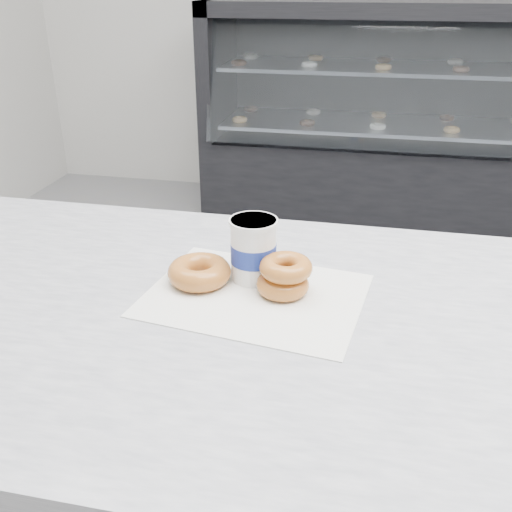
{
  "coord_description": "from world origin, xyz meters",
  "views": [
    {
      "loc": [
        -0.21,
        -1.33,
        1.36
      ],
      "look_at": [
        -0.39,
        -0.5,
        0.95
      ],
      "focal_mm": 40.0,
      "sensor_mm": 36.0,
      "label": 1
    }
  ],
  "objects_px": {
    "donut_single": "(199,272)",
    "coffee_cup": "(254,249)",
    "display_case": "(411,140)",
    "donut_stack": "(284,276)"
  },
  "relations": [
    {
      "from": "display_case",
      "to": "donut_single",
      "type": "xyz_separation_m",
      "value": [
        -0.48,
        -2.64,
        0.43
      ]
    },
    {
      "from": "donut_stack",
      "to": "coffee_cup",
      "type": "bearing_deg",
      "value": 146.95
    },
    {
      "from": "display_case",
      "to": "donut_stack",
      "type": "relative_size",
      "value": 21.17
    },
    {
      "from": "donut_single",
      "to": "donut_stack",
      "type": "distance_m",
      "value": 0.14
    },
    {
      "from": "display_case",
      "to": "donut_single",
      "type": "distance_m",
      "value": 2.72
    },
    {
      "from": "donut_single",
      "to": "coffee_cup",
      "type": "bearing_deg",
      "value": 20.97
    },
    {
      "from": "donut_single",
      "to": "coffee_cup",
      "type": "height_order",
      "value": "coffee_cup"
    },
    {
      "from": "donut_single",
      "to": "donut_stack",
      "type": "bearing_deg",
      "value": -2.19
    },
    {
      "from": "display_case",
      "to": "donut_single",
      "type": "height_order",
      "value": "display_case"
    },
    {
      "from": "donut_single",
      "to": "coffee_cup",
      "type": "relative_size",
      "value": 0.98
    }
  ]
}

